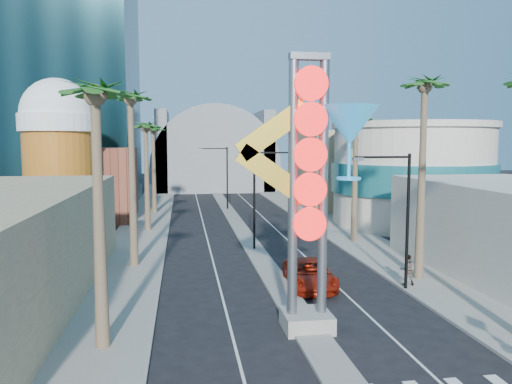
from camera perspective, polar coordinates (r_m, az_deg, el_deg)
name	(u,v)px	position (r m, az deg, el deg)	size (l,w,h in m)	color
ground	(325,356)	(21.46, 7.86, -18.11)	(240.00, 240.00, 0.00)	black
sidewalk_west	(146,222)	(54.64, -12.42, -3.40)	(5.00, 100.00, 0.15)	gray
sidewalk_east	(319,218)	(56.55, 7.19, -3.00)	(5.00, 100.00, 0.15)	gray
median	(232,216)	(57.73, -2.75, -2.78)	(1.60, 84.00, 0.15)	gray
hotel_tower	(54,17)	(74.50, -22.04, 18.04)	(20.00, 20.00, 50.00)	black
brick_filler_west	(87,184)	(57.95, -18.72, 0.85)	(10.00, 10.00, 8.00)	brown
filler_east	(339,168)	(70.32, 9.50, 2.71)	(10.00, 20.00, 10.00)	#9D8965
beer_mug	(59,150)	(50.13, -21.62, 4.43)	(7.00, 7.00, 14.50)	#AC6D17
turquoise_building	(412,175)	(54.33, 17.37, 1.91)	(16.60, 16.60, 10.60)	beige
canopy	(213,166)	(91.09, -4.89, 3.02)	(22.00, 16.00, 22.00)	slate
neon_sign	(326,172)	(22.74, 8.01, 2.28)	(6.53, 2.60, 12.55)	gray
streetlight_0	(261,190)	(39.48, 0.59, 0.27)	(3.79, 0.25, 8.00)	black
streetlight_1	(223,172)	(63.13, -3.81, 2.33)	(3.79, 0.25, 8.00)	black
streetlight_2	(400,209)	(29.76, 16.15, -1.86)	(3.45, 0.25, 8.00)	black
palm_0	(95,110)	(21.13, -17.87, 8.92)	(2.40, 2.40, 11.70)	brown
palm_1	(131,109)	(35.04, -14.14, 9.13)	(2.40, 2.40, 12.70)	brown
palm_2	(146,133)	(48.94, -12.48, 6.60)	(2.40, 2.40, 11.20)	brown
palm_3	(153,135)	(60.91, -11.69, 6.43)	(2.40, 2.40, 11.20)	brown
palm_5	(425,99)	(32.41, 18.70, 10.08)	(2.40, 2.40, 13.20)	brown
palm_6	(356,127)	(43.37, 11.36, 7.34)	(2.40, 2.40, 11.70)	brown
palm_7	(318,122)	(54.84, 7.11, 7.99)	(2.40, 2.40, 12.70)	brown
red_pickup	(310,274)	(30.34, 6.15, -9.28)	(2.67, 5.78, 1.61)	maroon
pedestrian_b	(407,270)	(31.40, 16.86, -8.49)	(0.89, 0.69, 1.83)	gray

